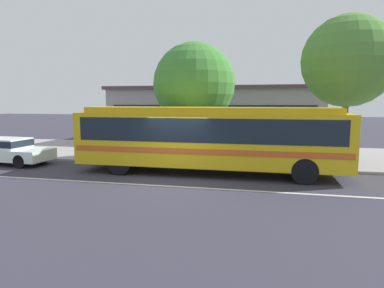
# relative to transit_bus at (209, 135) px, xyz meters

# --- Properties ---
(ground_plane) EXTENTS (120.00, 120.00, 0.00)m
(ground_plane) POSITION_rel_transit_bus_xyz_m (-1.10, -1.69, -1.67)
(ground_plane) COLOR #353441
(sidewalk_slab) EXTENTS (60.00, 8.00, 0.12)m
(sidewalk_slab) POSITION_rel_transit_bus_xyz_m (-1.10, 5.35, -1.61)
(sidewalk_slab) COLOR #9B9495
(sidewalk_slab) RESTS_ON ground_plane
(lane_stripe_center) EXTENTS (56.00, 0.16, 0.01)m
(lane_stripe_center) POSITION_rel_transit_bus_xyz_m (-1.10, -2.49, -1.67)
(lane_stripe_center) COLOR silver
(lane_stripe_center) RESTS_ON ground_plane
(transit_bus) EXTENTS (11.42, 2.47, 2.88)m
(transit_bus) POSITION_rel_transit_bus_xyz_m (0.00, 0.00, 0.00)
(transit_bus) COLOR gold
(transit_bus) RESTS_ON ground_plane
(sedan_behind_bus) EXTENTS (4.83, 1.98, 1.29)m
(sedan_behind_bus) POSITION_rel_transit_bus_xyz_m (-10.49, 0.11, -0.95)
(sedan_behind_bus) COLOR white
(sedan_behind_bus) RESTS_ON ground_plane
(pedestrian_waiting_near_sign) EXTENTS (0.36, 0.36, 1.65)m
(pedestrian_waiting_near_sign) POSITION_rel_transit_bus_xyz_m (-1.02, 3.20, -0.59)
(pedestrian_waiting_near_sign) COLOR #2D3936
(pedestrian_waiting_near_sign) RESTS_ON sidewalk_slab
(street_tree_near_stop) EXTENTS (4.31, 4.31, 6.07)m
(street_tree_near_stop) POSITION_rel_transit_bus_xyz_m (-1.41, 3.45, 2.35)
(street_tree_near_stop) COLOR brown
(street_tree_near_stop) RESTS_ON sidewalk_slab
(street_tree_mid_block) EXTENTS (4.33, 4.33, 7.06)m
(street_tree_mid_block) POSITION_rel_transit_bus_xyz_m (6.07, 3.36, 3.33)
(street_tree_mid_block) COLOR brown
(street_tree_mid_block) RESTS_ON sidewalk_slab
(station_building) EXTENTS (15.28, 6.48, 4.17)m
(station_building) POSITION_rel_transit_bus_xyz_m (-1.41, 11.17, 0.42)
(station_building) COLOR gray
(station_building) RESTS_ON ground_plane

